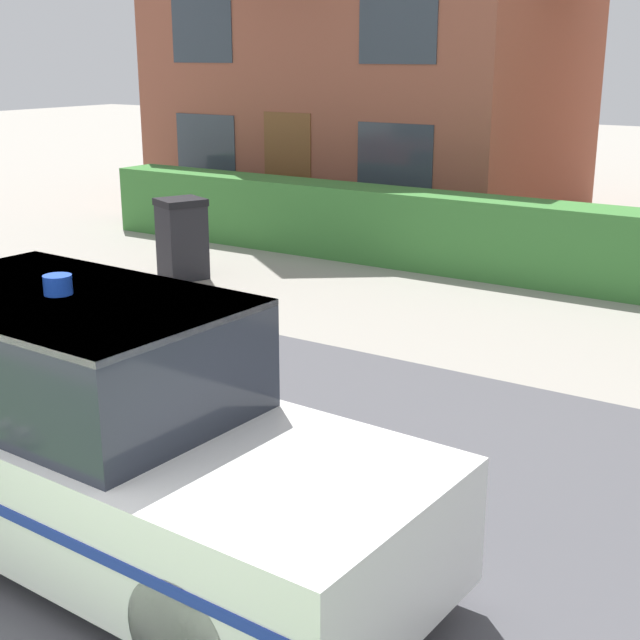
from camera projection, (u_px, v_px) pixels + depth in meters
name	position (u px, v px, depth m)	size (l,w,h in m)	color
road_strip	(331.00, 494.00, 6.51)	(28.00, 5.76, 0.01)	#4C4C51
garden_hedge	(549.00, 245.00, 12.27)	(15.66, 0.80, 1.12)	#3D7F38
police_car	(91.00, 431.00, 5.65)	(4.63, 1.78, 1.77)	black
house_left	(376.00, 25.00, 17.32)	(7.74, 5.90, 7.11)	#93513D
wheelie_bin	(182.00, 239.00, 12.60)	(0.74, 0.78, 1.15)	black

